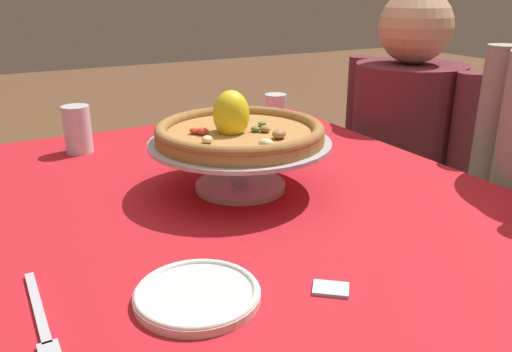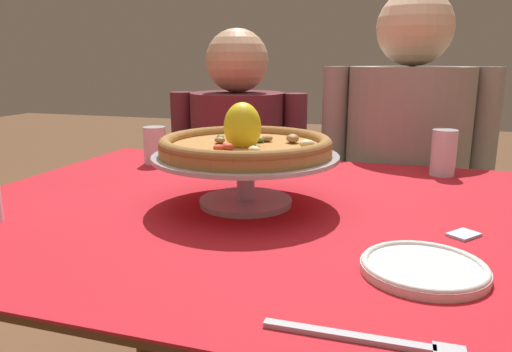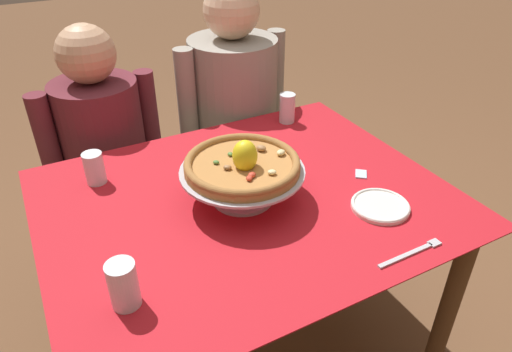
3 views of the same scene
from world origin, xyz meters
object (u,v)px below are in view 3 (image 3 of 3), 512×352
(water_glass_back_left, at_px, (95,170))
(dinner_fork, at_px, (413,252))
(sugar_packet, at_px, (361,174))
(diner_left, at_px, (109,166))
(side_plate, at_px, (380,206))
(pizza_stand, at_px, (243,179))
(water_glass_front_left, at_px, (124,287))
(diner_right, at_px, (235,125))
(water_glass_back_right, at_px, (287,110))
(pizza, at_px, (243,164))

(water_glass_back_left, relative_size, dinner_fork, 0.50)
(sugar_packet, xyz_separation_m, diner_left, (-0.68, 0.78, -0.20))
(side_plate, distance_m, diner_left, 1.15)
(pizza_stand, bearing_deg, water_glass_front_left, -150.06)
(diner_left, height_order, diner_right, diner_right)
(water_glass_back_right, xyz_separation_m, diner_right, (-0.09, 0.30, -0.18))
(water_glass_back_right, distance_m, sugar_packet, 0.46)
(water_glass_back_left, relative_size, side_plate, 0.61)
(water_glass_back_right, height_order, diner_left, diner_left)
(water_glass_back_left, height_order, dinner_fork, water_glass_back_left)
(side_plate, relative_size, diner_left, 0.15)
(water_glass_back_left, bearing_deg, side_plate, -37.10)
(pizza_stand, distance_m, sugar_packet, 0.42)
(pizza_stand, bearing_deg, diner_right, 66.46)
(pizza, relative_size, side_plate, 1.98)
(water_glass_back_right, distance_m, water_glass_front_left, 1.04)
(sugar_packet, relative_size, diner_left, 0.04)
(water_glass_back_left, xyz_separation_m, side_plate, (0.71, -0.54, -0.04))
(diner_right, bearing_deg, dinner_fork, -91.09)
(dinner_fork, relative_size, diner_right, 0.17)
(water_glass_back_right, relative_size, side_plate, 0.68)
(water_glass_front_left, bearing_deg, water_glass_back_right, 38.10)
(side_plate, bearing_deg, pizza, 145.68)
(water_glass_front_left, distance_m, diner_right, 1.20)
(water_glass_back_right, height_order, side_plate, water_glass_back_right)
(water_glass_back_left, bearing_deg, water_glass_front_left, -95.00)
(side_plate, relative_size, diner_right, 0.14)
(pizza, bearing_deg, pizza_stand, 107.98)
(pizza, xyz_separation_m, diner_left, (-0.27, 0.73, -0.32))
(pizza_stand, relative_size, pizza, 1.09)
(water_glass_front_left, height_order, side_plate, water_glass_front_left)
(diner_left, bearing_deg, sugar_packet, -49.10)
(pizza, xyz_separation_m, dinner_fork, (0.28, -0.42, -0.12))
(pizza, height_order, water_glass_back_left, pizza)
(water_glass_back_left, relative_size, sugar_packet, 2.09)
(pizza_stand, distance_m, diner_right, 0.79)
(diner_right, bearing_deg, sugar_packet, -82.45)
(side_plate, xyz_separation_m, diner_left, (-0.61, 0.96, -0.21))
(pizza_stand, bearing_deg, water_glass_back_left, 140.65)
(pizza, xyz_separation_m, water_glass_back_left, (-0.37, 0.31, -0.08))
(pizza, distance_m, dinner_fork, 0.52)
(sugar_packet, bearing_deg, side_plate, -111.40)
(dinner_fork, height_order, diner_left, diner_left)
(water_glass_back_left, distance_m, sugar_packet, 0.86)
(pizza_stand, bearing_deg, dinner_fork, -56.31)
(side_plate, xyz_separation_m, diner_right, (-0.03, 0.93, -0.14))
(water_glass_back_right, bearing_deg, dinner_fork, -97.76)
(side_plate, height_order, diner_right, diner_right)
(water_glass_back_right, bearing_deg, pizza, -134.71)
(water_glass_back_right, relative_size, water_glass_front_left, 0.98)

